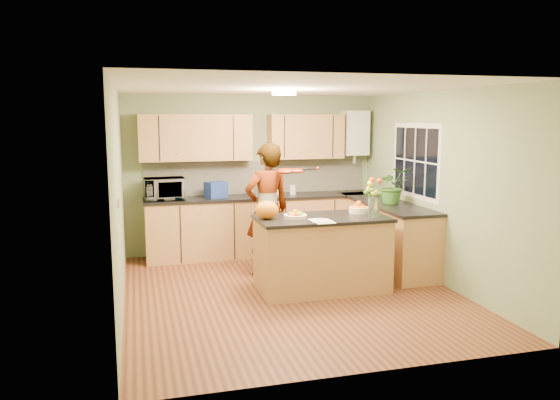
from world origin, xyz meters
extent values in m
plane|color=#532917|center=(0.00, 0.00, 0.00)|extent=(4.50, 4.50, 0.00)
cube|color=white|center=(0.00, 0.00, 2.50)|extent=(4.00, 4.50, 0.02)
cube|color=gray|center=(0.00, 2.25, 1.25)|extent=(4.00, 0.02, 2.50)
cube|color=gray|center=(0.00, -2.25, 1.25)|extent=(4.00, 0.02, 2.50)
cube|color=gray|center=(-2.00, 0.00, 1.25)|extent=(0.02, 4.50, 2.50)
cube|color=gray|center=(2.00, 0.00, 1.25)|extent=(0.02, 4.50, 2.50)
cube|color=#AA7B44|center=(0.10, 1.95, 0.45)|extent=(3.60, 0.60, 0.90)
cube|color=black|center=(0.10, 1.94, 0.92)|extent=(3.64, 0.62, 0.04)
cube|color=#AA7B44|center=(1.70, 0.85, 0.45)|extent=(0.60, 2.20, 0.90)
cube|color=black|center=(1.69, 0.85, 0.92)|extent=(0.62, 2.24, 0.04)
cube|color=beige|center=(0.10, 2.23, 1.20)|extent=(3.60, 0.02, 0.52)
cube|color=#AA7B44|center=(-0.90, 2.08, 1.85)|extent=(1.70, 0.34, 0.70)
cube|color=#AA7B44|center=(0.85, 2.08, 1.85)|extent=(1.20, 0.34, 0.70)
cube|color=white|center=(1.70, 2.09, 1.90)|extent=(0.40, 0.30, 0.72)
cylinder|color=silver|center=(1.70, 2.09, 1.50)|extent=(0.06, 0.06, 0.20)
cube|color=white|center=(1.99, 0.60, 1.55)|extent=(0.01, 1.30, 1.05)
cube|color=black|center=(1.99, 0.60, 1.55)|extent=(0.01, 1.18, 0.92)
cube|color=white|center=(-1.99, -0.60, 1.30)|extent=(0.02, 0.09, 0.09)
cylinder|color=#FFEABF|center=(0.00, 0.30, 2.46)|extent=(0.30, 0.30, 0.06)
cylinder|color=white|center=(0.00, 0.30, 2.49)|extent=(0.10, 0.10, 0.02)
cube|color=#AA7B44|center=(0.41, 0.00, 0.45)|extent=(1.59, 0.80, 0.90)
cube|color=black|center=(0.41, 0.00, 0.92)|extent=(1.63, 0.84, 0.04)
cylinder|color=#F8E9C7|center=(0.06, 0.00, 0.96)|extent=(0.28, 0.28, 0.04)
cylinder|color=#F8E9C7|center=(0.96, 0.15, 0.97)|extent=(0.25, 0.25, 0.07)
cylinder|color=silver|center=(1.01, -0.18, 1.06)|extent=(0.12, 0.12, 0.24)
ellipsoid|color=orange|center=(-0.28, 0.05, 1.04)|extent=(0.30, 0.26, 0.22)
cube|color=silver|center=(0.31, -0.30, 0.94)|extent=(0.23, 0.31, 0.01)
imported|color=tan|center=(-0.08, 0.85, 0.91)|extent=(0.75, 0.59, 1.82)
imported|color=white|center=(-1.40, 1.92, 1.10)|extent=(0.61, 0.43, 0.33)
cube|color=navy|center=(-0.63, 1.93, 1.06)|extent=(0.37, 0.33, 0.24)
cylinder|color=silver|center=(-0.02, 1.93, 1.05)|extent=(0.17, 0.17, 0.23)
sphere|color=black|center=(-0.02, 1.93, 1.21)|extent=(0.08, 0.08, 0.08)
cylinder|color=#F8E9C7|center=(0.38, 2.00, 1.02)|extent=(0.11, 0.11, 0.16)
cylinder|color=white|center=(0.60, 1.94, 1.02)|extent=(0.13, 0.13, 0.15)
imported|color=#376E24|center=(1.70, 0.68, 1.20)|extent=(0.54, 0.49, 0.52)
camera|label=1|loc=(-1.82, -6.29, 2.16)|focal=35.00mm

